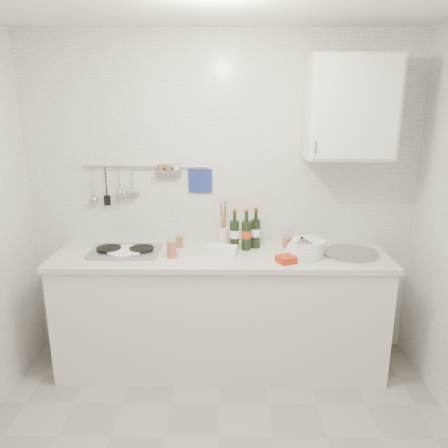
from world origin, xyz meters
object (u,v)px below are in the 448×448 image
plate_stack_hob (124,252)px  utensil_crock (223,234)px  plate_stack_sink (305,249)px  wall_cabinet (350,108)px  wine_bottles (245,229)px

plate_stack_hob → utensil_crock: 0.76m
plate_stack_sink → utensil_crock: 0.65m
wall_cabinet → utensil_crock: (-0.88, 0.10, -0.95)m
plate_stack_sink → wall_cabinet: bearing=30.2°
wall_cabinet → wine_bottles: wall_cabinet is taller
plate_stack_hob → utensil_crock: utensil_crock is taller
wine_bottles → plate_stack_sink: bearing=-21.2°
wall_cabinet → plate_stack_hob: 1.90m
wall_cabinet → utensil_crock: size_ratio=2.01×
wine_bottles → plate_stack_hob: bearing=-170.1°
plate_stack_hob → wall_cabinet: bearing=5.6°
wine_bottles → utensil_crock: 0.21m
plate_stack_hob → utensil_crock: size_ratio=0.80×
plate_stack_sink → plate_stack_hob: bearing=179.5°
plate_stack_hob → wine_bottles: (0.88, 0.15, 0.14)m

